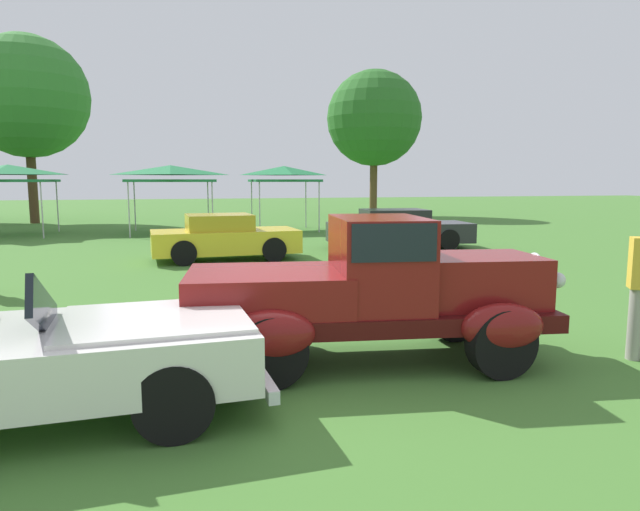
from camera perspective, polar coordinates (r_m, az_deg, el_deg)
The scene contains 10 objects.
ground_plane at distance 6.70m, azimuth -1.30°, elevation -10.77°, with size 120.00×120.00×0.00m, color #42752D.
feature_pickup_truck at distance 6.56m, azimuth 5.32°, elevation -3.41°, with size 4.34×2.21×1.70m.
neighbor_convertible at distance 5.59m, azimuth -27.42°, elevation -9.23°, with size 4.31×1.95×1.40m.
show_car_yellow at distance 15.19m, azimuth -9.69°, elevation 1.80°, with size 3.92×1.91×1.22m.
show_car_charcoal at distance 17.69m, azimuth 7.97°, elevation 2.65°, with size 4.50×2.02×1.22m.
canopy_tent_left_field at distance 24.58m, azimuth -29.09°, elevation 7.41°, with size 3.10×3.10×2.71m.
canopy_tent_center_field at distance 23.32m, azimuth -14.93°, elevation 8.15°, with size 3.37×3.37×2.71m.
canopy_tent_right_field at distance 23.86m, azimuth -3.68°, elevation 8.36°, with size 2.71×2.71×2.71m.
treeline_mid_left at distance 31.47m, azimuth -27.62°, elevation 14.08°, with size 5.85×5.85×9.05m.
treeline_center at distance 33.95m, azimuth 5.53°, elevation 13.66°, with size 5.54×5.54×8.48m.
Camera 1 is at (-1.42, -6.20, 2.12)m, focal length 31.53 mm.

